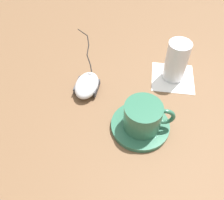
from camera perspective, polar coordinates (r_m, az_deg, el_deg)
name	(u,v)px	position (r m, az deg, el deg)	size (l,w,h in m)	color
ground_plane	(129,103)	(0.67, 3.99, -0.59)	(3.00, 3.00, 0.00)	brown
saucer	(140,126)	(0.62, 6.44, -5.82)	(0.14, 0.14, 0.01)	#2D664C
coffee_cup	(144,116)	(0.59, 7.22, -3.72)	(0.09, 0.12, 0.07)	#2D664C
computer_mouse	(87,85)	(0.69, -5.77, 3.37)	(0.10, 0.07, 0.04)	silver
mouse_cable	(88,50)	(0.83, -5.61, 11.40)	(0.23, 0.10, 0.00)	black
napkin_under_glass	(173,78)	(0.75, 13.69, 5.00)	(0.12, 0.12, 0.00)	white
drinking_glass	(176,61)	(0.72, 14.50, 8.68)	(0.06, 0.06, 0.12)	silver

